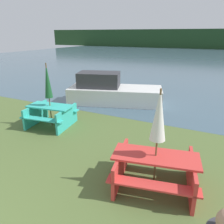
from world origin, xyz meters
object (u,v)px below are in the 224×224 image
Objects in this scene: picnic_table_teal at (51,114)px; boat at (112,92)px; umbrella_darkgreen at (48,81)px; umbrella_white at (159,116)px; picnic_table_red at (155,168)px.

boat is (0.71, 3.40, 0.08)m from picnic_table_teal.
boat is (0.71, 3.40, -1.07)m from umbrella_darkgreen.
umbrella_white reaches higher than picnic_table_teal.
umbrella_white is (4.20, -1.60, 1.17)m from picnic_table_teal.
umbrella_darkgreen is at bearing 0.00° from picnic_table_teal.
picnic_table_red is 1.17m from umbrella_white.
picnic_table_red is 0.93× the size of umbrella_white.
umbrella_white is at bearing -20.84° from picnic_table_teal.
boat reaches higher than picnic_table_teal.
umbrella_darkgreen is 3.64m from boat.
boat is at bearing 124.87° from umbrella_white.
picnic_table_teal is at bearing 159.16° from umbrella_white.
umbrella_darkgreen reaches higher than picnic_table_red.
picnic_table_teal is at bearing -119.53° from boat.
picnic_table_teal is 0.80× the size of umbrella_white.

